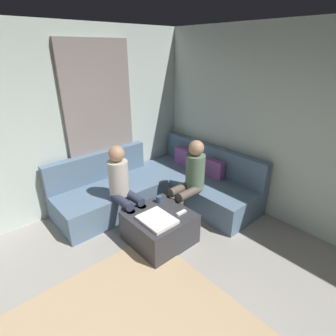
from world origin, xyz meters
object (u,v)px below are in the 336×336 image
ottoman (160,227)px  person_on_couch_back (190,178)px  game_remote (181,213)px  person_on_couch_side (123,185)px  sectional_couch (161,187)px  coffee_mug (159,199)px

ottoman → person_on_couch_back: person_on_couch_back is taller
game_remote → person_on_couch_side: size_ratio=0.12×
person_on_couch_back → ottoman: bearing=101.3°
sectional_couch → person_on_couch_back: person_on_couch_back is taller
game_remote → person_on_couch_back: size_ratio=0.12×
ottoman → game_remote: size_ratio=5.07×
sectional_couch → ottoman: sectional_couch is taller
coffee_mug → person_on_couch_back: size_ratio=0.08×
ottoman → game_remote: 0.36m
coffee_mug → person_on_couch_side: 0.53m
game_remote → person_on_couch_side: 0.89m
sectional_couch → person_on_couch_side: size_ratio=2.12×
ottoman → sectional_couch: bearing=138.6°
sectional_couch → ottoman: size_ratio=3.36×
sectional_couch → person_on_couch_back: size_ratio=2.12×
coffee_mug → ottoman: bearing=-39.3°
sectional_couch → person_on_couch_back: (0.60, 0.06, 0.38)m
game_remote → person_on_couch_side: bearing=-154.0°
game_remote → person_on_couch_back: bearing=123.5°
ottoman → person_on_couch_side: person_on_couch_side is taller
sectional_couch → coffee_mug: size_ratio=26.84×
sectional_couch → person_on_couch_side: 0.90m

